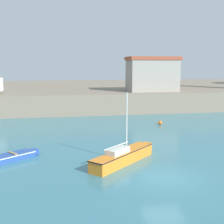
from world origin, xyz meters
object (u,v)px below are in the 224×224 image
(dinghy_blue_3, at_px, (14,156))
(harbor_shed_near_wharf, at_px, (152,74))
(sailboat_orange_1, at_px, (123,156))
(mooring_buoy, at_px, (160,123))

(dinghy_blue_3, distance_m, harbor_shed_near_wharf, 28.80)
(sailboat_orange_1, height_order, dinghy_blue_3, sailboat_orange_1)
(sailboat_orange_1, xyz_separation_m, mooring_buoy, (7.18, 12.97, -0.28))
(sailboat_orange_1, distance_m, mooring_buoy, 14.83)
(sailboat_orange_1, relative_size, mooring_buoy, 11.91)
(sailboat_orange_1, bearing_deg, harbor_shed_near_wharf, 68.19)
(dinghy_blue_3, relative_size, mooring_buoy, 7.44)
(harbor_shed_near_wharf, bearing_deg, dinghy_blue_3, -127.94)
(sailboat_orange_1, xyz_separation_m, dinghy_blue_3, (-7.58, 2.26, -0.26))
(dinghy_blue_3, bearing_deg, mooring_buoy, 35.99)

